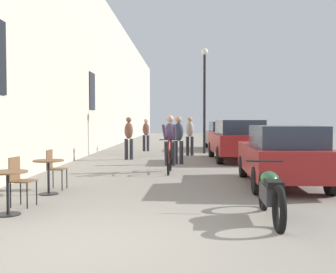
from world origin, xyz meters
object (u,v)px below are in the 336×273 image
at_px(cafe_table_mid, 49,170).
at_px(parked_car_second, 237,140).
at_px(cafe_chair_mid_toward_street, 54,166).
at_px(street_lamp, 204,87).
at_px(parked_car_third, 224,135).
at_px(parked_motorcycle, 271,193).
at_px(pedestrian_near, 179,137).
at_px(pedestrian_mid, 129,136).
at_px(pedestrian_far, 190,134).
at_px(parked_car_nearest, 282,155).
at_px(cyclist_on_bicycle, 170,145).
at_px(pedestrian_furthest, 146,133).
at_px(cafe_table_near, 8,183).
at_px(cafe_chair_near_toward_street, 20,178).

distance_m(cafe_table_mid, parked_car_second, 8.93).
distance_m(cafe_chair_mid_toward_street, street_lamp, 11.29).
relative_size(parked_car_third, parked_motorcycle, 1.96).
relative_size(pedestrian_near, pedestrian_mid, 1.00).
distance_m(pedestrian_far, parked_car_third, 4.27).
xyz_separation_m(cafe_table_mid, parked_motorcycle, (4.19, -2.03, -0.12)).
height_order(pedestrian_mid, parked_car_nearest, pedestrian_mid).
bearing_deg(pedestrian_mid, pedestrian_near, -39.89).
relative_size(cyclist_on_bicycle, pedestrian_furthest, 1.08).
relative_size(pedestrian_far, parked_car_second, 0.38).
bearing_deg(cyclist_on_bicycle, parked_car_second, 55.71).
distance_m(pedestrian_furthest, parked_motorcycle, 14.55).
distance_m(pedestrian_mid, pedestrian_far, 3.12).
bearing_deg(parked_car_third, cafe_table_near, -108.17).
height_order(cyclist_on_bicycle, parked_car_second, cyclist_on_bicycle).
xyz_separation_m(pedestrian_mid, street_lamp, (3.14, 3.17, 2.16)).
xyz_separation_m(cafe_table_near, cafe_chair_mid_toward_street, (-0.02, 2.53, -0.00)).
xyz_separation_m(cafe_table_near, pedestrian_far, (3.19, 11.56, 0.44)).
bearing_deg(pedestrian_mid, cafe_chair_near_toward_street, -95.25).
bearing_deg(pedestrian_far, parked_car_third, 64.03).
height_order(cafe_table_near, cyclist_on_bicycle, cyclist_on_bicycle).
relative_size(cafe_table_mid, parked_car_third, 0.17).
bearing_deg(parked_car_second, pedestrian_mid, 176.43).
bearing_deg(cafe_chair_near_toward_street, parked_motorcycle, -10.71).
height_order(cafe_table_near, parked_motorcycle, parked_motorcycle).
distance_m(pedestrian_near, parked_car_third, 7.79).
relative_size(cafe_table_mid, cafe_chair_mid_toward_street, 0.81).
distance_m(cafe_chair_mid_toward_street, pedestrian_near, 6.11).
height_order(cafe_chair_mid_toward_street, pedestrian_near, pedestrian_near).
height_order(street_lamp, parked_car_nearest, street_lamp).
relative_size(parked_car_nearest, parked_car_third, 0.97).
distance_m(cafe_chair_near_toward_street, cafe_chair_mid_toward_street, 1.83).
xyz_separation_m(cafe_table_near, cyclist_on_bicycle, (2.48, 5.72, 0.29)).
distance_m(street_lamp, parked_car_nearest, 9.94).
xyz_separation_m(cyclist_on_bicycle, parked_car_nearest, (2.75, -2.48, -0.07)).
xyz_separation_m(cafe_chair_near_toward_street, parked_car_third, (5.13, 14.71, 0.25)).
bearing_deg(cafe_chair_mid_toward_street, parked_car_nearest, 7.71).
bearing_deg(pedestrian_mid, pedestrian_furthest, 86.26).
xyz_separation_m(cafe_table_mid, parked_car_second, (4.91, 7.45, 0.29)).
relative_size(street_lamp, parked_motorcycle, 2.28).
height_order(cafe_chair_near_toward_street, pedestrian_far, pedestrian_far).
relative_size(street_lamp, parked_car_third, 1.16).
distance_m(pedestrian_far, street_lamp, 2.57).
relative_size(pedestrian_mid, street_lamp, 0.34).
bearing_deg(parked_car_second, cafe_table_near, -117.94).
height_order(cafe_chair_mid_toward_street, parked_car_third, parked_car_third).
distance_m(pedestrian_furthest, parked_car_nearest, 11.61).
relative_size(cafe_table_near, pedestrian_near, 0.43).
bearing_deg(parked_car_second, cafe_table_mid, -123.38).
bearing_deg(pedestrian_far, pedestrian_furthest, 130.75).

